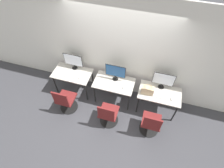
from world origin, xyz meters
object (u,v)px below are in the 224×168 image
at_px(monitor_right, 163,80).
at_px(mouse_left, 79,77).
at_px(mouse_center, 124,87).
at_px(office_chair_right, 151,124).
at_px(office_chair_center, 108,115).
at_px(handbag, 148,90).
at_px(mouse_right, 172,99).
at_px(office_chair_left, 66,101).
at_px(keyboard_right, 160,96).
at_px(keyboard_left, 70,76).
at_px(keyboard_center, 113,86).
at_px(monitor_left, 73,61).
at_px(monitor_center, 115,72).

bearing_deg(monitor_right, mouse_left, -171.92).
height_order(mouse_center, office_chair_right, office_chair_right).
bearing_deg(office_chair_center, monitor_right, 40.96).
bearing_deg(monitor_right, handbag, -137.63).
xyz_separation_m(monitor_right, mouse_right, (0.29, -0.31, -0.26)).
relative_size(office_chair_left, office_chair_center, 1.00).
bearing_deg(office_chair_center, keyboard_right, 31.13).
distance_m(mouse_center, mouse_right, 1.19).
height_order(keyboard_left, office_chair_right, office_chair_right).
bearing_deg(keyboard_center, office_chair_right, -27.56).
height_order(mouse_right, handbag, handbag).
distance_m(monitor_right, office_chair_right, 1.10).
bearing_deg(monitor_right, keyboard_right, -90.00).
xyz_separation_m(keyboard_left, office_chair_center, (1.25, -0.65, -0.36)).
distance_m(keyboard_left, office_chair_left, 0.68).
relative_size(mouse_center, monitor_right, 0.17).
bearing_deg(monitor_left, office_chair_right, -21.48).
bearing_deg(keyboard_left, monitor_right, 7.39).
height_order(mouse_left, office_chair_right, office_chair_right).
xyz_separation_m(monitor_left, keyboard_right, (2.36, -0.29, -0.26)).
bearing_deg(mouse_center, monitor_left, 168.70).
bearing_deg(office_chair_center, keyboard_center, 96.62).
xyz_separation_m(monitor_left, handbag, (2.05, -0.28, -0.16)).
distance_m(monitor_right, mouse_right, 0.50).
relative_size(keyboard_left, mouse_right, 4.54).
bearing_deg(monitor_left, monitor_center, -3.22).
distance_m(mouse_left, office_chair_left, 0.72).
xyz_separation_m(monitor_right, office_chair_right, (-0.07, -0.90, -0.62)).
bearing_deg(office_chair_right, handbag, 111.54).
relative_size(monitor_center, mouse_right, 5.76).
xyz_separation_m(mouse_left, office_chair_left, (-0.19, -0.59, -0.36)).
xyz_separation_m(monitor_center, handbag, (0.87, -0.21, -0.16)).
bearing_deg(mouse_left, keyboard_center, -1.67).
height_order(mouse_left, office_chair_center, office_chair_center).
relative_size(keyboard_left, office_chair_right, 0.45).
bearing_deg(keyboard_center, mouse_right, 0.48).
xyz_separation_m(monitor_center, monitor_right, (1.18, 0.07, 0.00)).
relative_size(mouse_left, office_chair_center, 0.10).
distance_m(keyboard_center, keyboard_right, 1.18).
distance_m(mouse_left, keyboard_right, 2.09).
height_order(office_chair_center, mouse_right, office_chair_center).
xyz_separation_m(keyboard_center, handbag, (0.87, 0.04, 0.11)).
bearing_deg(office_chair_center, keyboard_left, 152.45).
bearing_deg(mouse_right, mouse_center, 179.19).
relative_size(keyboard_left, handbag, 1.36).
relative_size(monitor_center, office_chair_right, 0.58).
bearing_deg(office_chair_left, monitor_center, 36.43).
bearing_deg(monitor_right, office_chair_left, -158.80).
bearing_deg(monitor_center, office_chair_left, -143.57).
xyz_separation_m(office_chair_left, office_chair_center, (1.18, -0.07, 0.00)).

